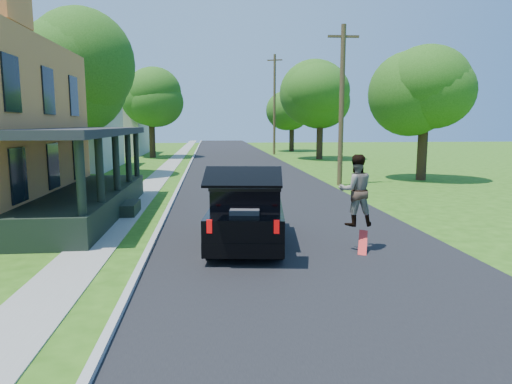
{
  "coord_description": "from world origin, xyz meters",
  "views": [
    {
      "loc": [
        -2.45,
        -10.77,
        3.28
      ],
      "look_at": [
        -1.05,
        3.0,
        1.2
      ],
      "focal_mm": 32.0,
      "sensor_mm": 36.0,
      "label": 1
    }
  ],
  "objects": [
    {
      "name": "tree_left_far",
      "position": [
        -8.04,
        34.77,
        6.05
      ],
      "size": [
        5.97,
        5.99,
        8.97
      ],
      "rotation": [
        0.0,
        0.0,
        -0.14
      ],
      "color": "black",
      "rests_on": "ground"
    },
    {
      "name": "neighbor_house_mid",
      "position": [
        -13.5,
        24.0,
        4.19
      ],
      "size": [
        12.78,
        12.78,
        8.3
      ],
      "color": "#B2AE9D",
      "rests_on": "ground"
    },
    {
      "name": "neighbor_house_far",
      "position": [
        -13.5,
        40.0,
        4.19
      ],
      "size": [
        12.78,
        12.78,
        8.3
      ],
      "color": "#B2AE9D",
      "rests_on": "ground"
    },
    {
      "name": "tree_right_near",
      "position": [
        9.93,
        14.92,
        5.46
      ],
      "size": [
        6.45,
        6.55,
        8.48
      ],
      "rotation": [
        0.0,
        0.0,
        -0.22
      ],
      "color": "black",
      "rests_on": "ground"
    },
    {
      "name": "tree_left_mid",
      "position": [
        -10.44,
        18.81,
        6.64
      ],
      "size": [
        7.64,
        7.78,
        10.18
      ],
      "rotation": [
        0.0,
        0.0,
        -0.25
      ],
      "color": "black",
      "rests_on": "ground"
    },
    {
      "name": "ground",
      "position": [
        0.0,
        0.0,
        0.0
      ],
      "size": [
        140.0,
        140.0,
        0.0
      ],
      "primitive_type": "plane",
      "color": "#275210",
      "rests_on": "ground"
    },
    {
      "name": "skateboard",
      "position": [
        1.43,
        0.25,
        0.24
      ],
      "size": [
        0.43,
        0.67,
        0.54
      ],
      "rotation": [
        0.0,
        0.0,
        -0.29
      ],
      "color": "red",
      "rests_on": "ground"
    },
    {
      "name": "tree_right_far",
      "position": [
        7.4,
        43.9,
        5.44
      ],
      "size": [
        6.07,
        6.28,
        8.15
      ],
      "rotation": [
        0.0,
        0.0,
        -0.31
      ],
      "color": "black",
      "rests_on": "ground"
    },
    {
      "name": "curb",
      "position": [
        -4.05,
        20.0,
        0.0
      ],
      "size": [
        0.15,
        120.0,
        0.12
      ],
      "primitive_type": "cube",
      "color": "#969792",
      "rests_on": "ground"
    },
    {
      "name": "utility_pole_far",
      "position": [
        4.5,
        38.15,
        5.41
      ],
      "size": [
        1.58,
        0.64,
        10.52
      ],
      "rotation": [
        0.0,
        0.0,
        -0.33
      ],
      "color": "#42331E",
      "rests_on": "ground"
    },
    {
      "name": "utility_pole_near",
      "position": [
        4.5,
        13.02,
        4.31
      ],
      "size": [
        1.63,
        0.28,
        8.34
      ],
      "rotation": [
        0.0,
        0.0,
        -0.05
      ],
      "color": "#42331E",
      "rests_on": "ground"
    },
    {
      "name": "front_walk",
      "position": [
        -9.5,
        6.0,
        0.0
      ],
      "size": [
        6.5,
        1.2,
        0.03
      ],
      "primitive_type": "cube",
      "color": "gray",
      "rests_on": "ground"
    },
    {
      "name": "sidewalk",
      "position": [
        -5.6,
        20.0,
        0.0
      ],
      "size": [
        1.3,
        120.0,
        0.03
      ],
      "primitive_type": "cube",
      "color": "gray",
      "rests_on": "ground"
    },
    {
      "name": "tree_right_mid",
      "position": [
        7.75,
        31.21,
        6.1
      ],
      "size": [
        7.1,
        7.15,
        9.57
      ],
      "rotation": [
        0.0,
        0.0,
        -0.15
      ],
      "color": "black",
      "rests_on": "ground"
    },
    {
      "name": "black_suv",
      "position": [
        -1.45,
        1.5,
        0.88
      ],
      "size": [
        2.44,
        5.13,
        2.3
      ],
      "rotation": [
        0.0,
        0.0,
        -0.12
      ],
      "color": "black",
      "rests_on": "ground"
    },
    {
      "name": "skateboarder",
      "position": [
        1.27,
        0.47,
        1.59
      ],
      "size": [
        0.9,
        0.71,
        1.84
      ],
      "rotation": [
        0.0,
        0.0,
        3.13
      ],
      "color": "black",
      "rests_on": "ground"
    },
    {
      "name": "street",
      "position": [
        0.0,
        20.0,
        0.0
      ],
      "size": [
        8.0,
        120.0,
        0.02
      ],
      "primitive_type": "cube",
      "color": "black",
      "rests_on": "ground"
    }
  ]
}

